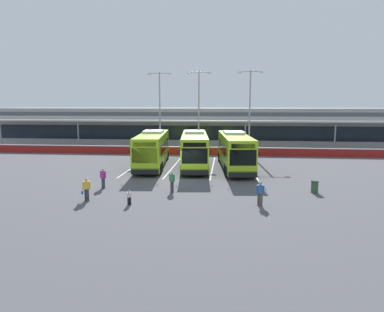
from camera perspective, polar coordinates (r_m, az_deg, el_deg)
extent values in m
plane|color=#4C4C51|center=(30.58, -0.87, -3.80)|extent=(200.00, 200.00, 0.00)
cube|color=#B7B7B2|center=(56.91, 2.21, 4.75)|extent=(70.00, 10.00, 5.50)
cube|color=#19232D|center=(51.94, 1.88, 3.89)|extent=(66.00, 0.08, 2.20)
cube|color=#4C4C51|center=(51.78, 1.89, 7.03)|extent=(68.00, 0.08, 0.60)
cube|color=beige|center=(50.35, 1.77, 5.91)|extent=(67.00, 3.00, 0.24)
cube|color=gray|center=(56.78, 2.23, 7.78)|extent=(70.00, 10.00, 0.50)
cylinder|color=#999999|center=(60.02, -29.40, 3.23)|extent=(0.20, 0.20, 4.20)
cylinder|color=#999999|center=(53.88, -18.51, 3.41)|extent=(0.20, 0.20, 4.20)
cylinder|color=#999999|center=(50.11, -5.43, 3.45)|extent=(0.20, 0.20, 4.20)
cylinder|color=#999999|center=(49.26, 8.89, 3.30)|extent=(0.20, 0.20, 4.20)
cylinder|color=#999999|center=(51.47, 22.83, 2.95)|extent=(0.20, 0.20, 4.20)
cube|color=maroon|center=(44.72, 1.23, 0.81)|extent=(60.00, 0.36, 1.00)
cube|color=#B2B2B2|center=(44.65, 1.23, 1.50)|extent=(60.00, 0.40, 0.10)
cube|color=#9ED11E|center=(36.72, -6.62, 1.25)|extent=(3.66, 12.19, 3.19)
cube|color=#598419|center=(36.91, -6.59, -0.77)|extent=(3.68, 12.21, 0.56)
cube|color=black|center=(37.08, -6.55, 1.71)|extent=(3.47, 9.80, 0.96)
cube|color=black|center=(30.85, -7.94, 0.10)|extent=(2.31, 0.32, 1.40)
cube|color=black|center=(30.71, -7.98, 1.94)|extent=(2.05, 0.27, 0.40)
cube|color=silver|center=(37.53, -6.48, 4.07)|extent=(2.30, 2.98, 0.28)
cube|color=black|center=(31.00, -7.91, -2.67)|extent=(2.45, 0.39, 0.44)
cube|color=black|center=(30.97, -5.19, 0.83)|extent=(0.09, 0.13, 0.36)
cube|color=black|center=(31.39, -10.49, 0.83)|extent=(0.09, 0.13, 0.36)
cylinder|color=black|center=(41.32, -4.18, 0.17)|extent=(0.42, 1.07, 1.04)
cylinder|color=black|center=(41.58, -7.47, 0.17)|extent=(0.42, 1.07, 1.04)
cylinder|color=black|center=(33.66, -5.21, -1.78)|extent=(0.42, 1.07, 1.04)
cylinder|color=black|center=(33.97, -9.22, -1.77)|extent=(0.42, 1.07, 1.04)
cylinder|color=black|center=(32.29, -5.44, -2.23)|extent=(0.42, 1.07, 1.04)
cylinder|color=black|center=(32.61, -9.63, -2.21)|extent=(0.42, 1.07, 1.04)
cube|color=#9ED11E|center=(36.16, 0.42, 1.20)|extent=(3.66, 12.19, 3.19)
cube|color=#598419|center=(36.35, 0.42, -0.86)|extent=(3.68, 12.21, 0.56)
cube|color=black|center=(36.52, 0.42, 1.66)|extent=(3.47, 9.80, 0.96)
cube|color=black|center=(30.24, 0.45, 0.01)|extent=(2.31, 0.32, 1.40)
cube|color=black|center=(30.10, 0.45, 1.89)|extent=(2.05, 0.27, 0.40)
cube|color=silver|center=(36.97, 0.42, 4.06)|extent=(2.30, 2.98, 0.28)
cube|color=black|center=(30.40, 0.45, -2.82)|extent=(2.45, 0.39, 0.44)
cube|color=black|center=(30.58, 3.18, 0.76)|extent=(0.09, 0.13, 0.36)
cube|color=black|center=(30.57, -2.28, 0.76)|extent=(0.09, 0.13, 0.36)
cylinder|color=black|center=(40.93, 2.08, 0.10)|extent=(0.42, 1.07, 1.04)
cylinder|color=black|center=(40.92, -1.27, 0.10)|extent=(0.42, 1.07, 1.04)
cylinder|color=black|center=(33.24, 2.50, -1.89)|extent=(0.42, 1.07, 1.04)
cylinder|color=black|center=(33.23, -1.63, -1.89)|extent=(0.42, 1.07, 1.04)
cylinder|color=black|center=(31.86, 2.59, -2.35)|extent=(0.42, 1.07, 1.04)
cylinder|color=black|center=(31.85, -1.71, -2.35)|extent=(0.42, 1.07, 1.04)
cube|color=#9ED11E|center=(35.43, 7.17, 0.97)|extent=(3.66, 12.19, 3.19)
cube|color=#598419|center=(35.62, 7.13, -1.12)|extent=(3.68, 12.21, 0.56)
cube|color=black|center=(35.79, 7.10, 1.45)|extent=(3.47, 9.80, 0.96)
cube|color=black|center=(29.57, 8.54, -0.28)|extent=(2.31, 0.32, 1.40)
cube|color=black|center=(29.42, 8.58, 1.64)|extent=(2.05, 0.27, 0.40)
cube|color=silver|center=(36.23, 7.03, 3.90)|extent=(2.30, 2.98, 0.28)
cube|color=black|center=(29.73, 8.50, -3.17)|extent=(2.45, 0.39, 0.44)
cube|color=black|center=(30.10, 11.20, 0.48)|extent=(0.09, 0.13, 0.36)
cube|color=black|center=(29.69, 5.68, 0.49)|extent=(0.09, 0.13, 0.36)
cylinder|color=black|center=(40.29, 8.04, -0.11)|extent=(0.42, 1.07, 1.04)
cylinder|color=black|center=(40.04, 4.65, -0.11)|extent=(0.42, 1.07, 1.04)
cylinder|color=black|center=(32.69, 9.87, -2.19)|extent=(0.42, 1.07, 1.04)
cylinder|color=black|center=(32.38, 5.69, -2.21)|extent=(0.42, 1.07, 1.04)
cylinder|color=black|center=(31.34, 10.29, -2.67)|extent=(0.42, 1.07, 1.04)
cylinder|color=black|center=(31.01, 5.93, -2.69)|extent=(0.42, 1.07, 1.04)
cube|color=silver|center=(37.55, -9.42, -1.58)|extent=(0.14, 13.00, 0.01)
cube|color=silver|center=(36.69, -3.07, -1.71)|extent=(0.14, 13.00, 0.01)
cube|color=silver|center=(36.30, 3.50, -1.83)|extent=(0.14, 13.00, 0.01)
cube|color=silver|center=(36.39, 10.13, -1.92)|extent=(0.14, 13.00, 0.01)
cube|color=#33333D|center=(24.67, -17.39, -6.24)|extent=(0.19, 0.22, 0.84)
cube|color=#33333D|center=(24.54, -17.03, -6.30)|extent=(0.19, 0.22, 0.84)
cube|color=gold|center=(24.44, -17.29, -4.68)|extent=(0.39, 0.32, 0.56)
cube|color=gold|center=(24.46, -17.80, -4.76)|extent=(0.12, 0.12, 0.54)
cube|color=gold|center=(24.43, -16.77, -4.73)|extent=(0.12, 0.12, 0.54)
sphere|color=tan|center=(24.35, -17.33, -3.78)|extent=(0.22, 0.22, 0.22)
cube|color=#194C9E|center=(24.59, -17.91, -5.80)|extent=(0.21, 0.30, 0.22)
cylinder|color=#194C9E|center=(24.55, -17.93, -5.39)|extent=(0.02, 0.02, 0.16)
cube|color=#4C4238|center=(22.95, 11.10, -7.10)|extent=(0.15, 0.19, 0.84)
cube|color=#4C4238|center=(22.86, 11.54, -7.18)|extent=(0.15, 0.19, 0.84)
cube|color=#2D5693|center=(22.73, 11.37, -5.44)|extent=(0.35, 0.23, 0.56)
cube|color=#2D5693|center=(22.70, 10.82, -5.51)|extent=(0.09, 0.10, 0.54)
cube|color=#2D5693|center=(22.77, 11.92, -5.51)|extent=(0.09, 0.10, 0.54)
sphere|color=tan|center=(22.64, 11.40, -4.49)|extent=(0.22, 0.22, 0.22)
cube|color=black|center=(23.05, -10.62, -7.43)|extent=(0.14, 0.14, 0.52)
cube|color=black|center=(23.04, -10.31, -7.43)|extent=(0.14, 0.14, 0.52)
cube|color=silver|center=(22.93, -10.50, -6.39)|extent=(0.24, 0.25, 0.35)
cube|color=silver|center=(22.87, -10.79, -6.49)|extent=(0.08, 0.08, 0.33)
cube|color=silver|center=(23.00, -10.20, -6.38)|extent=(0.08, 0.08, 0.33)
sphere|color=tan|center=(22.87, -10.51, -5.81)|extent=(0.14, 0.14, 0.14)
cube|color=#33333D|center=(28.05, -14.70, -4.34)|extent=(0.19, 0.22, 0.84)
cube|color=#33333D|center=(27.86, -14.60, -4.43)|extent=(0.19, 0.22, 0.84)
cube|color=#A32D89|center=(27.81, -14.71, -2.98)|extent=(0.39, 0.32, 0.56)
cube|color=#A32D89|center=(27.96, -15.05, -2.99)|extent=(0.12, 0.12, 0.54)
cube|color=#A32D89|center=(27.68, -14.35, -3.08)|extent=(0.12, 0.12, 0.54)
sphere|color=tan|center=(27.74, -14.74, -2.19)|extent=(0.22, 0.22, 0.22)
cube|color=#33333D|center=(26.02, -3.40, -5.08)|extent=(0.22, 0.23, 0.84)
cube|color=#33333D|center=(25.82, -3.33, -5.19)|extent=(0.22, 0.23, 0.84)
cube|color=#387F4C|center=(25.76, -3.38, -3.62)|extent=(0.40, 0.38, 0.56)
cube|color=#387F4C|center=(25.92, -3.73, -3.61)|extent=(0.13, 0.13, 0.54)
cube|color=#387F4C|center=(25.62, -3.03, -3.75)|extent=(0.13, 0.13, 0.54)
sphere|color=#DBB293|center=(25.68, -3.39, -2.77)|extent=(0.22, 0.22, 0.22)
cylinder|color=#9E9EA3|center=(48.05, -5.41, 7.29)|extent=(0.20, 0.20, 11.00)
cylinder|color=#9E9EA3|center=(48.23, -5.50, 13.66)|extent=(2.80, 0.10, 0.10)
cube|color=silver|center=(48.51, -7.17, 13.49)|extent=(0.44, 0.28, 0.20)
cube|color=silver|center=(47.97, -3.81, 13.59)|extent=(0.44, 0.28, 0.20)
cylinder|color=#9E9EA3|center=(46.57, 1.14, 7.29)|extent=(0.20, 0.20, 11.00)
cylinder|color=#9E9EA3|center=(46.76, 1.16, 13.86)|extent=(2.80, 0.10, 0.10)
cube|color=silver|center=(46.88, -0.60, 13.72)|extent=(0.44, 0.28, 0.20)
cube|color=silver|center=(46.66, 2.92, 13.74)|extent=(0.44, 0.28, 0.20)
cylinder|color=#9E9EA3|center=(46.18, 9.63, 7.16)|extent=(0.20, 0.20, 11.00)
cylinder|color=#9E9EA3|center=(46.37, 9.80, 13.78)|extent=(2.80, 0.10, 0.10)
cube|color=silver|center=(46.28, 8.02, 13.71)|extent=(0.44, 0.28, 0.20)
cube|color=silver|center=(46.47, 11.57, 13.60)|extent=(0.44, 0.28, 0.20)
cylinder|color=#2D5133|center=(27.27, 19.87, -4.94)|extent=(0.52, 0.52, 0.85)
cylinder|color=black|center=(27.17, 19.92, -3.99)|extent=(0.54, 0.54, 0.08)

